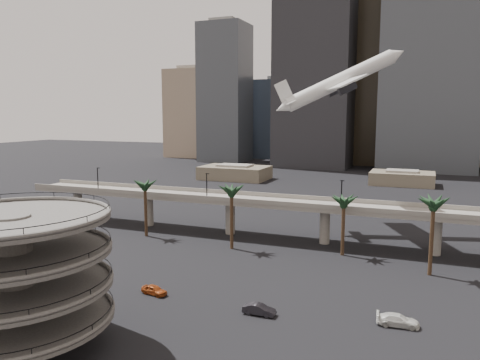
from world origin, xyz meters
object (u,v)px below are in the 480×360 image
at_px(airborne_jet, 339,82).
at_px(car_b, 259,309).
at_px(overpass, 276,206).
at_px(car_a, 154,290).
at_px(parking_ramp, 14,270).
at_px(car_c, 398,320).

height_order(airborne_jet, car_b, airborne_jet).
bearing_deg(overpass, car_b, -75.67).
bearing_deg(car_b, airborne_jet, -0.60).
height_order(overpass, airborne_jet, airborne_jet).
bearing_deg(car_a, parking_ramp, 175.63).
xyz_separation_m(airborne_jet, car_b, (-0.10, -56.73, -34.45)).
bearing_deg(overpass, car_a, -100.99).
bearing_deg(car_b, overpass, 13.83).
xyz_separation_m(overpass, car_a, (-7.45, -38.35, -6.60)).
bearing_deg(parking_ramp, car_a, 74.95).
bearing_deg(overpass, parking_ramp, -102.43).
height_order(parking_ramp, car_b, parking_ramp).
height_order(parking_ramp, airborne_jet, airborne_jet).
bearing_deg(car_c, car_b, 95.49).
xyz_separation_m(parking_ramp, car_a, (5.55, 20.65, -9.10)).
relative_size(car_a, car_c, 0.79).
xyz_separation_m(overpass, car_b, (10.02, -39.23, -6.58)).
bearing_deg(parking_ramp, overpass, 77.57).
bearing_deg(car_a, airborne_jet, -6.77).
distance_m(parking_ramp, car_a, 23.24).
relative_size(overpass, car_c, 23.86).
bearing_deg(parking_ramp, airborne_jet, 73.19).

